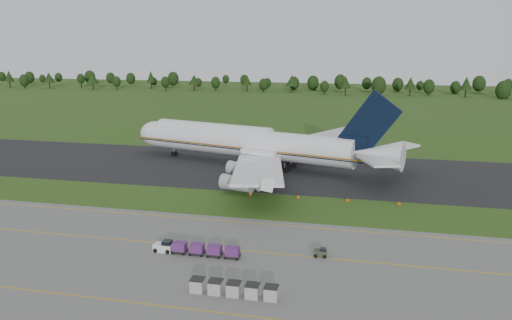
% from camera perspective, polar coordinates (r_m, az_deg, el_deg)
% --- Properties ---
extents(ground, '(600.00, 600.00, 0.00)m').
position_cam_1_polar(ground, '(98.05, 0.26, -5.19)').
color(ground, '#294715').
rests_on(ground, ground).
extents(apron, '(300.00, 52.00, 0.06)m').
position_cam_1_polar(apron, '(67.74, -6.03, -14.10)').
color(apron, '#60605C').
rests_on(apron, ground).
extents(taxiway, '(300.00, 40.00, 0.08)m').
position_cam_1_polar(taxiway, '(124.43, 2.98, -1.16)').
color(taxiway, black).
rests_on(taxiway, ground).
extents(apron_markings, '(300.00, 30.20, 0.01)m').
position_cam_1_polar(apron_markings, '(73.72, -4.28, -11.65)').
color(apron_markings, '#C6900B').
rests_on(apron_markings, apron).
extents(tree_line, '(526.17, 22.55, 11.96)m').
position_cam_1_polar(tree_line, '(310.70, 14.80, 8.34)').
color(tree_line, black).
rests_on(tree_line, ground).
extents(aircraft, '(74.77, 70.28, 20.94)m').
position_cam_1_polar(aircraft, '(127.90, -0.64, 1.99)').
color(aircraft, silver).
rests_on(aircraft, ground).
extents(baggage_train, '(13.47, 1.72, 1.66)m').
position_cam_1_polar(baggage_train, '(76.51, -6.99, -10.04)').
color(baggage_train, silver).
rests_on(baggage_train, apron).
extents(utility_cart, '(1.90, 1.31, 1.03)m').
position_cam_1_polar(utility_cart, '(75.98, 7.37, -10.53)').
color(utility_cart, '#2D3425').
rests_on(utility_cart, apron).
extents(uld_row, '(11.35, 1.75, 1.73)m').
position_cam_1_polar(uld_row, '(64.81, -2.55, -14.49)').
color(uld_row, '#9A9A9A').
rests_on(uld_row, apron).
extents(edge_markers, '(30.35, 0.30, 0.60)m').
position_cam_1_polar(edge_markers, '(101.83, 7.61, -4.44)').
color(edge_markers, '#E04D07').
rests_on(edge_markers, ground).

